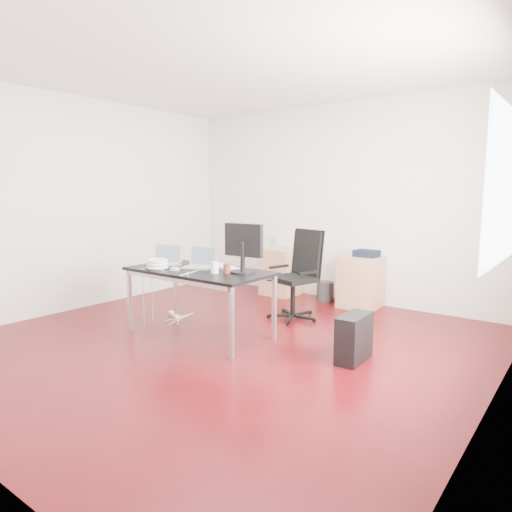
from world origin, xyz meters
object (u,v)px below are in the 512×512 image
Objects in this scene: filing_cabinet_left at (281,272)px; pc_tower at (354,338)px; desk at (199,274)px; filing_cabinet_right at (361,282)px; office_chair at (298,270)px.

filing_cabinet_left reaches higher than pc_tower.
pc_tower is (1.68, 0.30, -0.46)m from desk.
filing_cabinet_right is at bearing 68.05° from desk.
desk is 3.56× the size of pc_tower.
office_chair is at bearing 68.64° from desk.
office_chair is 1.57m from pc_tower.
filing_cabinet_right is 1.56× the size of pc_tower.
filing_cabinet_left is (-0.90, 0.96, -0.26)m from office_chair.
pc_tower is (1.20, -0.95, -0.39)m from office_chair.
pc_tower is at bearing 10.12° from desk.
office_chair is 2.40× the size of pc_tower.
pc_tower is at bearing -67.38° from filing_cabinet_right.
pc_tower is at bearing -42.33° from filing_cabinet_left.
desk reaches higher than filing_cabinet_right.
filing_cabinet_left is at bearing 100.50° from desk.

